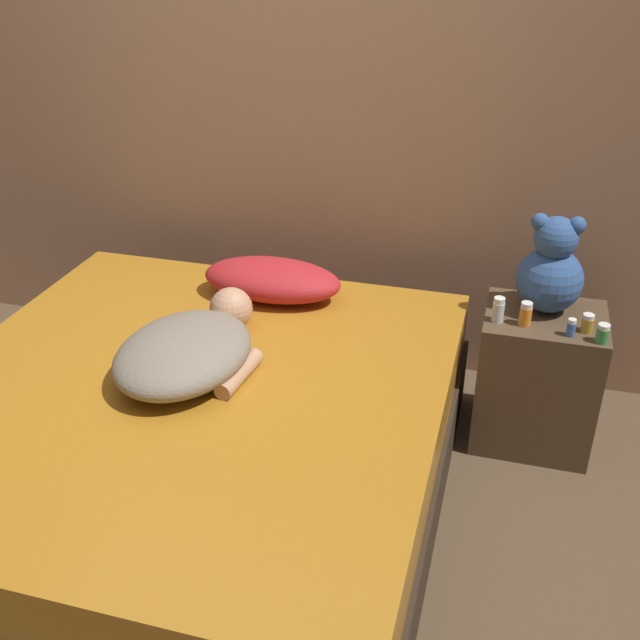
{
  "coord_description": "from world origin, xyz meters",
  "views": [
    {
      "loc": [
        1.0,
        -1.91,
        1.92
      ],
      "look_at": [
        0.41,
        0.23,
        0.7
      ],
      "focal_mm": 42.0,
      "sensor_mm": 36.0,
      "label": 1
    }
  ],
  "objects": [
    {
      "name": "nightstand",
      "position": [
        1.17,
        0.74,
        0.28
      ],
      "size": [
        0.46,
        0.39,
        0.57
      ],
      "color": "brown",
      "rests_on": "ground_plane"
    },
    {
      "name": "person_lying",
      "position": [
        -0.02,
        0.09,
        0.61
      ],
      "size": [
        0.49,
        0.73,
        0.17
      ],
      "rotation": [
        0.0,
        0.0,
        -0.1
      ],
      "color": "gray",
      "rests_on": "bed"
    },
    {
      "name": "bottle_amber",
      "position": [
        1.31,
        0.65,
        0.6
      ],
      "size": [
        0.04,
        0.04,
        0.07
      ],
      "color": "gold",
      "rests_on": "nightstand"
    },
    {
      "name": "bottle_orange",
      "position": [
        1.09,
        0.64,
        0.61
      ],
      "size": [
        0.05,
        0.05,
        0.09
      ],
      "color": "orange",
      "rests_on": "nightstand"
    },
    {
      "name": "ground_plane",
      "position": [
        0.0,
        0.0,
        0.0
      ],
      "size": [
        12.0,
        12.0,
        0.0
      ],
      "primitive_type": "plane",
      "color": "brown"
    },
    {
      "name": "bed",
      "position": [
        0.0,
        0.0,
        0.26
      ],
      "size": [
        1.76,
        1.87,
        0.52
      ],
      "color": "#2D2319",
      "rests_on": "ground_plane"
    },
    {
      "name": "bottle_green",
      "position": [
        1.36,
        0.58,
        0.6
      ],
      "size": [
        0.05,
        0.05,
        0.07
      ],
      "color": "#3D8E4C",
      "rests_on": "nightstand"
    },
    {
      "name": "bottle_blue",
      "position": [
        1.25,
        0.6,
        0.6
      ],
      "size": [
        0.03,
        0.03,
        0.07
      ],
      "color": "#3866B2",
      "rests_on": "nightstand"
    },
    {
      "name": "pillow",
      "position": [
        0.08,
        0.69,
        0.6
      ],
      "size": [
        0.58,
        0.3,
        0.16
      ],
      "color": "red",
      "rests_on": "bed"
    },
    {
      "name": "teddy_bear",
      "position": [
        1.16,
        0.79,
        0.74
      ],
      "size": [
        0.25,
        0.25,
        0.39
      ],
      "color": "#335693",
      "rests_on": "nightstand"
    },
    {
      "name": "wall_back",
      "position": [
        0.0,
        1.22,
        1.3
      ],
      "size": [
        8.0,
        0.06,
        2.6
      ],
      "color": "tan",
      "rests_on": "ground_plane"
    },
    {
      "name": "bottle_clear",
      "position": [
        0.99,
        0.65,
        0.61
      ],
      "size": [
        0.04,
        0.04,
        0.1
      ],
      "color": "silver",
      "rests_on": "nightstand"
    }
  ]
}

